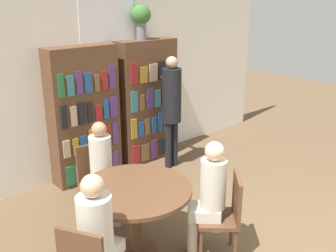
{
  "coord_description": "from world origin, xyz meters",
  "views": [
    {
      "loc": [
        -3.07,
        -1.57,
        2.58
      ],
      "look_at": [
        -0.16,
        1.82,
        1.05
      ],
      "focal_mm": 42.0,
      "sensor_mm": 36.0,
      "label": 1
    }
  ],
  "objects_px": {
    "seated_reader_right": "(208,193)",
    "librarian_standing": "(172,102)",
    "bookshelf_right": "(147,102)",
    "seated_reader_back": "(98,232)",
    "reading_table": "(135,200)",
    "bookshelf_left": "(84,115)",
    "flower_vase": "(141,18)",
    "chair_left_side": "(97,178)",
    "chair_far_side": "(226,212)",
    "seated_reader_left": "(103,168)"
  },
  "relations": [
    {
      "from": "seated_reader_left",
      "to": "librarian_standing",
      "type": "bearing_deg",
      "value": -151.3
    },
    {
      "from": "chair_left_side",
      "to": "seated_reader_back",
      "type": "relative_size",
      "value": 0.71
    },
    {
      "from": "chair_left_side",
      "to": "chair_far_side",
      "type": "relative_size",
      "value": 1.0
    },
    {
      "from": "bookshelf_left",
      "to": "chair_left_side",
      "type": "distance_m",
      "value": 1.16
    },
    {
      "from": "chair_far_side",
      "to": "seated_reader_right",
      "type": "height_order",
      "value": "seated_reader_right"
    },
    {
      "from": "reading_table",
      "to": "seated_reader_right",
      "type": "relative_size",
      "value": 0.91
    },
    {
      "from": "bookshelf_right",
      "to": "seated_reader_left",
      "type": "bearing_deg",
      "value": -142.94
    },
    {
      "from": "chair_far_side",
      "to": "seated_reader_right",
      "type": "distance_m",
      "value": 0.28
    },
    {
      "from": "bookshelf_left",
      "to": "seated_reader_back",
      "type": "bearing_deg",
      "value": -117.2
    },
    {
      "from": "reading_table",
      "to": "seated_reader_back",
      "type": "height_order",
      "value": "seated_reader_back"
    },
    {
      "from": "reading_table",
      "to": "bookshelf_left",
      "type": "bearing_deg",
      "value": 74.62
    },
    {
      "from": "seated_reader_left",
      "to": "seated_reader_right",
      "type": "relative_size",
      "value": 0.98
    },
    {
      "from": "librarian_standing",
      "to": "bookshelf_left",
      "type": "bearing_deg",
      "value": 156.94
    },
    {
      "from": "reading_table",
      "to": "chair_far_side",
      "type": "height_order",
      "value": "chair_far_side"
    },
    {
      "from": "bookshelf_left",
      "to": "reading_table",
      "type": "distance_m",
      "value": 1.98
    },
    {
      "from": "seated_reader_left",
      "to": "chair_left_side",
      "type": "bearing_deg",
      "value": -90.0
    },
    {
      "from": "flower_vase",
      "to": "seated_reader_back",
      "type": "relative_size",
      "value": 0.4
    },
    {
      "from": "seated_reader_left",
      "to": "seated_reader_right",
      "type": "bearing_deg",
      "value": 117.04
    },
    {
      "from": "bookshelf_left",
      "to": "seated_reader_right",
      "type": "bearing_deg",
      "value": -89.56
    },
    {
      "from": "reading_table",
      "to": "chair_far_side",
      "type": "distance_m",
      "value": 0.92
    },
    {
      "from": "chair_left_side",
      "to": "seated_reader_left",
      "type": "xyz_separation_m",
      "value": [
        -0.02,
        -0.18,
        0.19
      ]
    },
    {
      "from": "seated_reader_left",
      "to": "seated_reader_right",
      "type": "distance_m",
      "value": 1.29
    },
    {
      "from": "bookshelf_left",
      "to": "bookshelf_right",
      "type": "xyz_separation_m",
      "value": [
        1.1,
        -0.0,
        0.0
      ]
    },
    {
      "from": "reading_table",
      "to": "librarian_standing",
      "type": "bearing_deg",
      "value": 39.23
    },
    {
      "from": "seated_reader_right",
      "to": "librarian_standing",
      "type": "distance_m",
      "value": 2.23
    },
    {
      "from": "reading_table",
      "to": "librarian_standing",
      "type": "height_order",
      "value": "librarian_standing"
    },
    {
      "from": "chair_far_side",
      "to": "librarian_standing",
      "type": "xyz_separation_m",
      "value": [
        1.02,
        2.0,
        0.54
      ]
    },
    {
      "from": "bookshelf_right",
      "to": "seated_reader_back",
      "type": "height_order",
      "value": "bookshelf_right"
    },
    {
      "from": "seated_reader_right",
      "to": "librarian_standing",
      "type": "relative_size",
      "value": 0.73
    },
    {
      "from": "seated_reader_right",
      "to": "reading_table",
      "type": "bearing_deg",
      "value": 90.0
    },
    {
      "from": "chair_far_side",
      "to": "seated_reader_right",
      "type": "bearing_deg",
      "value": 90.0
    },
    {
      "from": "bookshelf_right",
      "to": "seated_reader_left",
      "type": "height_order",
      "value": "bookshelf_right"
    },
    {
      "from": "seated_reader_left",
      "to": "seated_reader_back",
      "type": "xyz_separation_m",
      "value": [
        -0.72,
        -1.08,
        0.03
      ]
    },
    {
      "from": "chair_left_side",
      "to": "seated_reader_left",
      "type": "bearing_deg",
      "value": 90.0
    },
    {
      "from": "flower_vase",
      "to": "bookshelf_left",
      "type": "bearing_deg",
      "value": -179.74
    },
    {
      "from": "bookshelf_right",
      "to": "chair_far_side",
      "type": "relative_size",
      "value": 2.14
    },
    {
      "from": "seated_reader_left",
      "to": "librarian_standing",
      "type": "height_order",
      "value": "librarian_standing"
    },
    {
      "from": "seated_reader_back",
      "to": "librarian_standing",
      "type": "relative_size",
      "value": 0.73
    },
    {
      "from": "flower_vase",
      "to": "seated_reader_back",
      "type": "bearing_deg",
      "value": -134.11
    },
    {
      "from": "bookshelf_right",
      "to": "chair_left_side",
      "type": "bearing_deg",
      "value": -147.15
    },
    {
      "from": "chair_left_side",
      "to": "flower_vase",
      "type": "bearing_deg",
      "value": -139.32
    },
    {
      "from": "bookshelf_right",
      "to": "librarian_standing",
      "type": "relative_size",
      "value": 1.11
    },
    {
      "from": "bookshelf_left",
      "to": "chair_far_side",
      "type": "xyz_separation_m",
      "value": [
        0.15,
        -2.5,
        -0.45
      ]
    },
    {
      "from": "seated_reader_left",
      "to": "bookshelf_right",
      "type": "bearing_deg",
      "value": -136.59
    },
    {
      "from": "flower_vase",
      "to": "reading_table",
      "type": "bearing_deg",
      "value": -129.3
    },
    {
      "from": "bookshelf_left",
      "to": "flower_vase",
      "type": "relative_size",
      "value": 3.8
    },
    {
      "from": "flower_vase",
      "to": "seated_reader_right",
      "type": "xyz_separation_m",
      "value": [
        -1.01,
        -2.38,
        -1.52
      ]
    },
    {
      "from": "chair_left_side",
      "to": "librarian_standing",
      "type": "relative_size",
      "value": 0.52
    },
    {
      "from": "reading_table",
      "to": "seated_reader_left",
      "type": "bearing_deg",
      "value": 83.65
    },
    {
      "from": "chair_far_side",
      "to": "seated_reader_left",
      "type": "bearing_deg",
      "value": 66.27
    }
  ]
}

